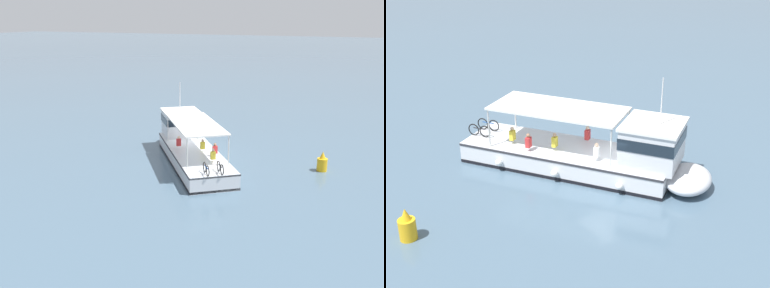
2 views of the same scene
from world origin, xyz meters
The scene contains 3 objects.
ground_plane centered at (0.00, 0.00, 0.00)m, with size 400.00×400.00×0.00m, color slate.
ferry_main centered at (1.18, 0.21, 1.02)m, with size 11.98×10.17×5.32m.
channel_buoy centered at (0.04, 9.83, 0.57)m, with size 0.70×0.70×1.40m.
Camera 2 is at (-18.24, 12.58, 11.90)m, focal length 47.81 mm.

